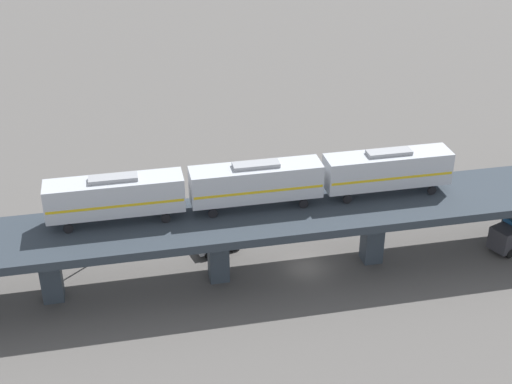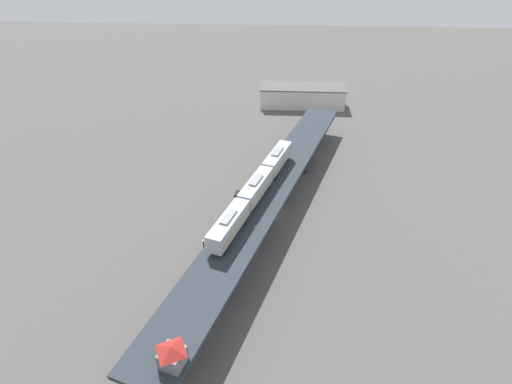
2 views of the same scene
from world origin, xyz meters
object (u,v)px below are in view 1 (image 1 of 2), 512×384
subway_train (256,182)px  street_lamp (87,227)px  street_car_red (307,214)px  street_car_silver (217,242)px

subway_train → street_lamp: 16.66m
street_lamp → street_car_red: bearing=80.5°
street_car_silver → street_lamp: size_ratio=0.65×
street_car_red → street_lamp: bearing=-99.5°
subway_train → street_car_red: 12.73m
subway_train → street_lamp: subway_train is taller
subway_train → street_car_silver: size_ratio=8.04×
subway_train → street_car_silver: (-4.19, -2.07, -8.13)m
street_car_silver → street_lamp: 12.65m
street_car_red → subway_train: bearing=-63.2°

